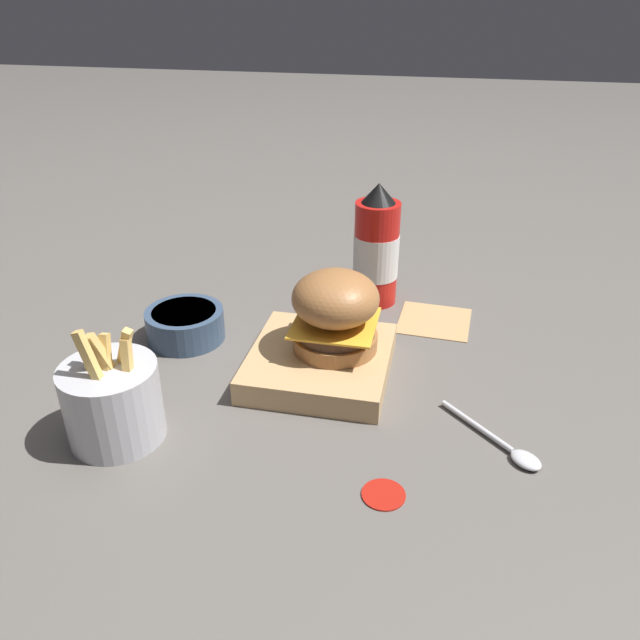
# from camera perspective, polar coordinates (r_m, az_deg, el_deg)

# --- Properties ---
(ground_plane) EXTENTS (6.00, 6.00, 0.00)m
(ground_plane) POSITION_cam_1_polar(r_m,az_deg,el_deg) (0.93, 1.12, -3.20)
(ground_plane) COLOR #5B5651
(serving_board) EXTENTS (0.20, 0.19, 0.03)m
(serving_board) POSITION_cam_1_polar(r_m,az_deg,el_deg) (0.88, 0.00, -3.86)
(serving_board) COLOR tan
(serving_board) RESTS_ON ground_plane
(burger) EXTENTS (0.12, 0.12, 0.11)m
(burger) POSITION_cam_1_polar(r_m,az_deg,el_deg) (0.85, 1.41, 0.84)
(burger) COLOR #9E6638
(burger) RESTS_ON serving_board
(ketchup_bottle) EXTENTS (0.08, 0.08, 0.21)m
(ketchup_bottle) POSITION_cam_1_polar(r_m,az_deg,el_deg) (1.05, 5.16, 6.38)
(ketchup_bottle) COLOR red
(ketchup_bottle) RESTS_ON ground_plane
(fries_basket) EXTENTS (0.11, 0.11, 0.16)m
(fries_basket) POSITION_cam_1_polar(r_m,az_deg,el_deg) (0.78, -18.42, -7.03)
(fries_basket) COLOR #B7B7BC
(fries_basket) RESTS_ON ground_plane
(side_bowl) EXTENTS (0.12, 0.12, 0.05)m
(side_bowl) POSITION_cam_1_polar(r_m,az_deg,el_deg) (0.98, -12.29, -0.42)
(side_bowl) COLOR #384C66
(side_bowl) RESTS_ON ground_plane
(spoon) EXTENTS (0.12, 0.12, 0.01)m
(spoon) POSITION_cam_1_polar(r_m,az_deg,el_deg) (0.78, 16.86, -11.14)
(spoon) COLOR silver
(spoon) RESTS_ON ground_plane
(ketchup_puddle) EXTENTS (0.05, 0.05, 0.00)m
(ketchup_puddle) POSITION_cam_1_polar(r_m,az_deg,el_deg) (0.70, 5.83, -15.54)
(ketchup_puddle) COLOR #B21E14
(ketchup_puddle) RESTS_ON ground_plane
(parchment_square) EXTENTS (0.12, 0.12, 0.00)m
(parchment_square) POSITION_cam_1_polar(r_m,az_deg,el_deg) (1.03, 10.41, -0.04)
(parchment_square) COLOR tan
(parchment_square) RESTS_ON ground_plane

